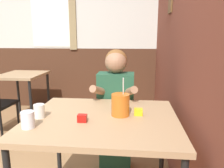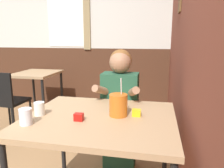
% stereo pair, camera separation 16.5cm
% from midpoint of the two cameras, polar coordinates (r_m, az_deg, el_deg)
% --- Properties ---
extents(brick_wall_right, '(0.08, 4.77, 2.70)m').
position_cam_midpoint_polar(brick_wall_right, '(2.47, 13.75, 13.07)').
color(brick_wall_right, brown).
rests_on(brick_wall_right, ground_plane).
extents(back_wall, '(6.00, 0.09, 2.70)m').
position_cam_midpoint_polar(back_wall, '(4.05, -12.08, 12.76)').
color(back_wall, silver).
rests_on(back_wall, ground_plane).
extents(main_table, '(1.04, 0.88, 0.75)m').
position_cam_midpoint_polar(main_table, '(1.57, -5.58, -10.75)').
color(main_table, tan).
rests_on(main_table, ground_plane).
extents(background_table, '(0.61, 0.71, 0.75)m').
position_cam_midpoint_polar(background_table, '(3.63, -23.56, 0.85)').
color(background_table, tan).
rests_on(background_table, ground_plane).
extents(person_seated, '(0.42, 0.40, 1.19)m').
position_cam_midpoint_polar(person_seated, '(2.11, -1.26, -6.35)').
color(person_seated, '#235138').
rests_on(person_seated, ground_plane).
extents(cocktail_pitcher, '(0.13, 0.13, 0.27)m').
position_cam_midpoint_polar(cocktail_pitcher, '(1.54, -0.86, -5.50)').
color(cocktail_pitcher, '#C6661E').
rests_on(cocktail_pitcher, main_table).
extents(glass_near_pitcher, '(0.08, 0.08, 0.10)m').
position_cam_midpoint_polar(glass_near_pitcher, '(1.47, -24.22, -8.56)').
color(glass_near_pitcher, silver).
rests_on(glass_near_pitcher, main_table).
extents(glass_center, '(0.07, 0.07, 0.09)m').
position_cam_midpoint_polar(glass_center, '(1.62, -21.29, -6.66)').
color(glass_center, silver).
rests_on(glass_center, main_table).
extents(condiment_ketchup, '(0.06, 0.04, 0.05)m').
position_cam_midpoint_polar(condiment_ketchup, '(1.47, -11.02, -8.82)').
color(condiment_ketchup, '#B7140F').
rests_on(condiment_ketchup, main_table).
extents(condiment_mustard, '(0.06, 0.04, 0.05)m').
position_cam_midpoint_polar(condiment_mustard, '(1.56, 3.89, -7.33)').
color(condiment_mustard, yellow).
rests_on(condiment_mustard, main_table).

